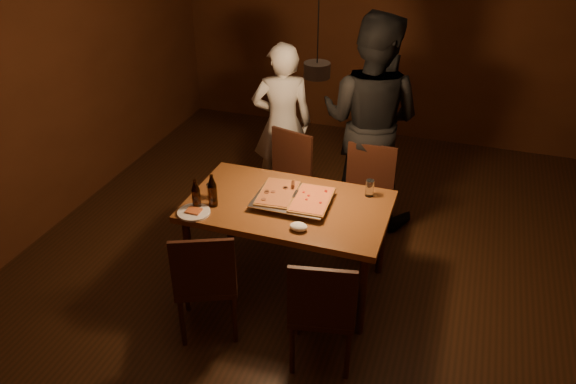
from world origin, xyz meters
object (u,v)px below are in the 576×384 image
(plate_slice, at_px, (194,212))
(pizza_tray, at_px, (293,200))
(chair_far_right, at_px, (367,188))
(diner_dark, at_px, (370,121))
(dining_table, at_px, (288,212))
(chair_near_left, at_px, (205,275))
(pendant_lamp, at_px, (317,69))
(diner_white, at_px, (282,124))
(beer_bottle_a, at_px, (196,194))
(beer_bottle_b, at_px, (212,190))
(chair_near_right, at_px, (322,304))
(chair_far_left, at_px, (285,172))

(plate_slice, bearing_deg, pizza_tray, 30.28)
(chair_far_right, distance_m, diner_dark, 0.62)
(dining_table, xyz_separation_m, chair_near_left, (-0.35, -0.72, -0.14))
(chair_far_right, relative_size, plate_slice, 2.03)
(chair_near_left, distance_m, diner_dark, 2.11)
(pendant_lamp, bearing_deg, diner_white, 119.49)
(chair_near_left, height_order, diner_dark, diner_dark)
(diner_white, bearing_deg, chair_near_left, 70.97)
(beer_bottle_a, xyz_separation_m, beer_bottle_b, (0.10, 0.07, 0.01))
(pendant_lamp, bearing_deg, plate_slice, -147.65)
(diner_white, bearing_deg, diner_dark, 152.54)
(dining_table, distance_m, beer_bottle_b, 0.59)
(chair_far_right, bearing_deg, pizza_tray, 60.53)
(chair_far_right, distance_m, pendant_lamp, 1.42)
(pizza_tray, relative_size, beer_bottle_b, 2.14)
(chair_far_right, xyz_separation_m, diner_dark, (-0.10, 0.44, 0.43))
(dining_table, distance_m, beer_bottle_a, 0.70)
(chair_far_right, xyz_separation_m, pizza_tray, (-0.42, -0.76, 0.24))
(beer_bottle_b, height_order, plate_slice, beer_bottle_b)
(plate_slice, height_order, pendant_lamp, pendant_lamp)
(plate_slice, distance_m, diner_white, 1.64)
(chair_near_right, distance_m, pendant_lamp, 1.54)
(chair_far_left, bearing_deg, diner_white, -52.39)
(beer_bottle_a, bearing_deg, chair_near_left, -59.36)
(chair_near_right, height_order, beer_bottle_b, beer_bottle_b)
(dining_table, distance_m, diner_dark, 1.31)
(pizza_tray, height_order, beer_bottle_b, beer_bottle_b)
(dining_table, height_order, chair_far_right, chair_far_right)
(dining_table, xyz_separation_m, chair_far_left, (-0.31, 0.83, -0.14))
(dining_table, distance_m, chair_near_left, 0.81)
(dining_table, bearing_deg, pendant_lamp, 40.84)
(chair_near_right, height_order, pendant_lamp, pendant_lamp)
(beer_bottle_b, height_order, diner_dark, diner_dark)
(chair_far_right, distance_m, plate_slice, 1.56)
(diner_dark, height_order, pendant_lamp, pendant_lamp)
(plate_slice, xyz_separation_m, pendant_lamp, (0.76, 0.48, 1.00))
(diner_white, bearing_deg, plate_slice, 62.95)
(pizza_tray, bearing_deg, chair_far_right, 62.62)
(pizza_tray, bearing_deg, pendant_lamp, 43.12)
(chair_far_right, distance_m, beer_bottle_a, 1.54)
(chair_near_left, relative_size, diner_white, 0.35)
(pendant_lamp, bearing_deg, chair_near_left, -120.50)
(chair_far_left, height_order, chair_far_right, same)
(chair_near_right, relative_size, plate_slice, 2.06)
(dining_table, bearing_deg, beer_bottle_b, -158.56)
(pizza_tray, height_order, diner_dark, diner_dark)
(plate_slice, xyz_separation_m, diner_white, (0.11, 1.64, 0.03))
(dining_table, xyz_separation_m, pendant_lamp, (0.16, 0.14, 1.08))
(beer_bottle_a, bearing_deg, chair_far_right, 44.54)
(beer_bottle_a, bearing_deg, pendant_lamp, 27.63)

